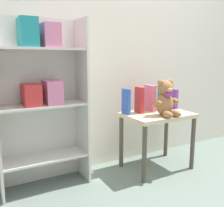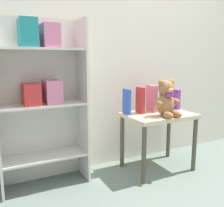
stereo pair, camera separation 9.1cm
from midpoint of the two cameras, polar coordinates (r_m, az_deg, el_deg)
wall_back at (r=2.54m, az=4.96°, el=14.97°), size 4.80×0.06×2.50m
bookshelf_side at (r=2.06m, az=-14.77°, el=2.67°), size 0.70×0.28×1.36m
display_table at (r=2.38m, az=11.65°, el=-4.27°), size 0.62×0.43×0.54m
teddy_bear at (r=2.25m, az=13.48°, el=0.88°), size 0.25×0.23×0.32m
book_standing_blue at (r=2.26m, az=4.53°, el=0.38°), size 0.03×0.11×0.23m
book_standing_red at (r=2.33m, az=7.59°, el=0.76°), size 0.04×0.11×0.24m
book_standing_pink at (r=2.42m, az=10.11°, el=1.15°), size 0.04×0.15×0.25m
book_standing_teal at (r=2.51m, az=12.80°, el=0.57°), size 0.04×0.10×0.18m
book_standing_purple at (r=2.59m, az=15.30°, el=0.94°), size 0.03×0.11×0.20m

